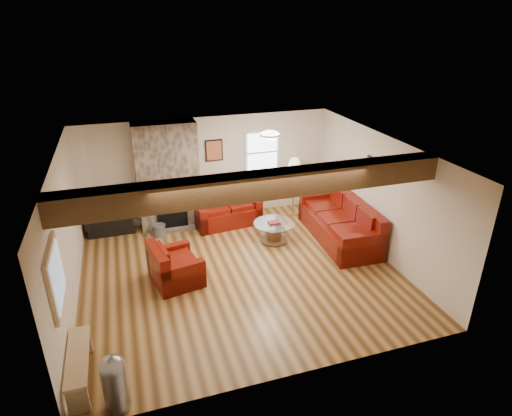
{
  "coord_description": "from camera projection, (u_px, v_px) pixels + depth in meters",
  "views": [
    {
      "loc": [
        -1.89,
        -6.89,
        4.63
      ],
      "look_at": [
        0.45,
        0.4,
        1.16
      ],
      "focal_mm": 30.0,
      "sensor_mm": 36.0,
      "label": 1
    }
  ],
  "objects": [
    {
      "name": "television",
      "position": [
        108.0,
        204.0,
        9.64
      ],
      "size": [
        0.73,
        0.1,
        0.42
      ],
      "primitive_type": "imported",
      "color": "black",
      "rests_on": "tv_cabinet"
    },
    {
      "name": "tv_cabinet",
      "position": [
        111.0,
        223.0,
        9.84
      ],
      "size": [
        1.02,
        0.41,
        0.51
      ],
      "primitive_type": "cube",
      "color": "black",
      "rests_on": "floor"
    },
    {
      "name": "floor_lamp",
      "position": [
        294.0,
        167.0,
        10.34
      ],
      "size": [
        0.38,
        0.38,
        1.48
      ],
      "color": "tan",
      "rests_on": "floor"
    },
    {
      "name": "sofa_three",
      "position": [
        339.0,
        220.0,
        9.49
      ],
      "size": [
        1.11,
        2.45,
        0.93
      ],
      "primitive_type": null,
      "rotation": [
        0.0,
        0.0,
        -1.62
      ],
      "color": "#480B05",
      "rests_on": "floor"
    },
    {
      "name": "room",
      "position": [
        239.0,
        215.0,
        7.89
      ],
      "size": [
        8.0,
        8.0,
        8.0
      ],
      "color": "#543516",
      "rests_on": "ground"
    },
    {
      "name": "coal_bucket",
      "position": [
        160.0,
        230.0,
        9.76
      ],
      "size": [
        0.3,
        0.3,
        0.28
      ],
      "primitive_type": null,
      "color": "gray",
      "rests_on": "floor"
    },
    {
      "name": "pine_bench",
      "position": [
        80.0,
        368.0,
        5.84
      ],
      "size": [
        0.28,
        1.21,
        0.45
      ],
      "primitive_type": null,
      "color": "tan",
      "rests_on": "floor"
    },
    {
      "name": "back_window",
      "position": [
        262.0,
        152.0,
        10.49
      ],
      "size": [
        0.9,
        0.08,
        1.1
      ],
      "primitive_type": null,
      "color": "silver",
      "rests_on": "room"
    },
    {
      "name": "loveseat",
      "position": [
        226.0,
        207.0,
        10.25
      ],
      "size": [
        1.63,
        1.05,
        0.82
      ],
      "primitive_type": null,
      "rotation": [
        0.0,
        0.0,
        0.1
      ],
      "color": "#480B05",
      "rests_on": "floor"
    },
    {
      "name": "hatch_window",
      "position": [
        56.0,
        277.0,
        5.69
      ],
      "size": [
        0.08,
        1.0,
        0.9
      ],
      "primitive_type": null,
      "color": "tan",
      "rests_on": "room"
    },
    {
      "name": "oak_beam",
      "position": [
        261.0,
        185.0,
        6.37
      ],
      "size": [
        6.0,
        0.36,
        0.38
      ],
      "primitive_type": "cube",
      "color": "#372210",
      "rests_on": "room"
    },
    {
      "name": "chimney_breast",
      "position": [
        168.0,
        178.0,
        9.79
      ],
      "size": [
        1.4,
        0.67,
        2.5
      ],
      "color": "#3D372F",
      "rests_on": "floor"
    },
    {
      "name": "pedal_bin",
      "position": [
        115.0,
        383.0,
        5.37
      ],
      "size": [
        0.39,
        0.39,
        0.82
      ],
      "primitive_type": null,
      "rotation": [
        0.0,
        0.0,
        -0.21
      ],
      "color": "#95959A",
      "rests_on": "floor"
    },
    {
      "name": "coffee_table",
      "position": [
        274.0,
        232.0,
        9.5
      ],
      "size": [
        0.91,
        0.91,
        0.47
      ],
      "color": "#4C3218",
      "rests_on": "floor"
    },
    {
      "name": "armchair_red",
      "position": [
        176.0,
        263.0,
        8.0
      ],
      "size": [
        1.01,
        1.1,
        0.77
      ],
      "primitive_type": null,
      "rotation": [
        0.0,
        0.0,
        1.77
      ],
      "color": "#480B05",
      "rests_on": "floor"
    },
    {
      "name": "artwork_right",
      "position": [
        374.0,
        168.0,
        8.77
      ],
      "size": [
        0.06,
        0.55,
        0.42
      ],
      "primitive_type": null,
      "color": "black",
      "rests_on": "room"
    },
    {
      "name": "artwork_back",
      "position": [
        214.0,
        150.0,
        10.1
      ],
      "size": [
        0.42,
        0.06,
        0.52
      ],
      "primitive_type": null,
      "color": "black",
      "rests_on": "room"
    },
    {
      "name": "ceiling_dome",
      "position": [
        270.0,
        136.0,
        8.43
      ],
      "size": [
        0.4,
        0.4,
        0.18
      ],
      "primitive_type": null,
      "color": "white",
      "rests_on": "room"
    }
  ]
}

